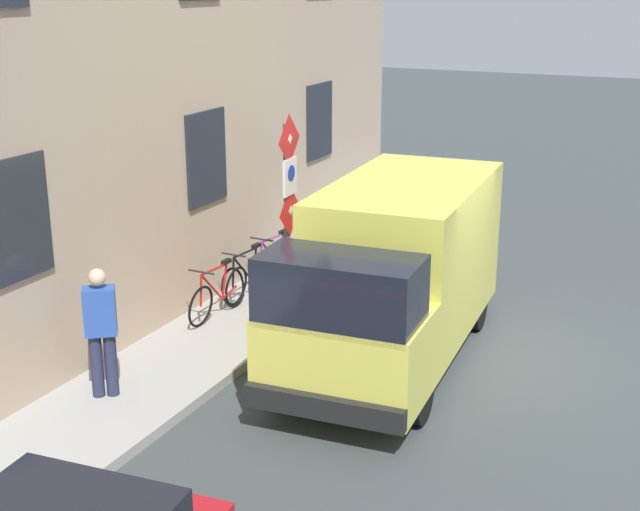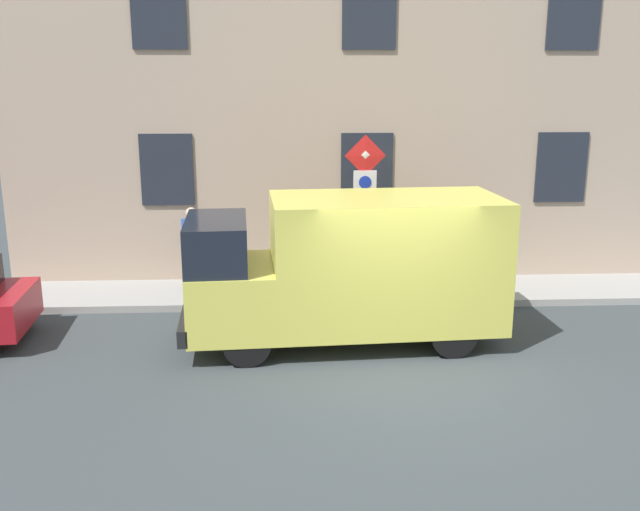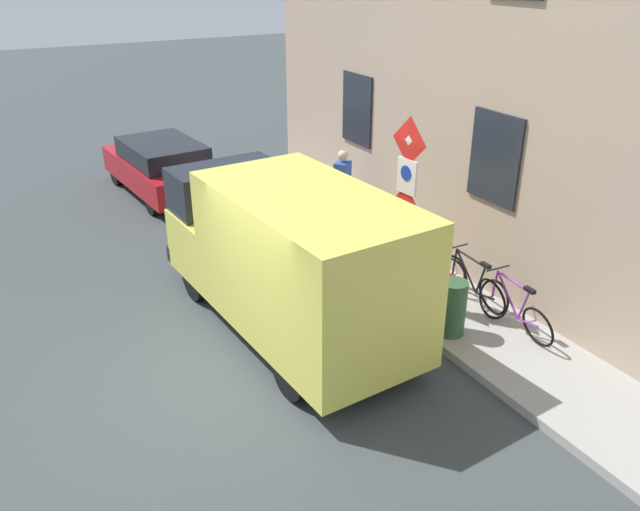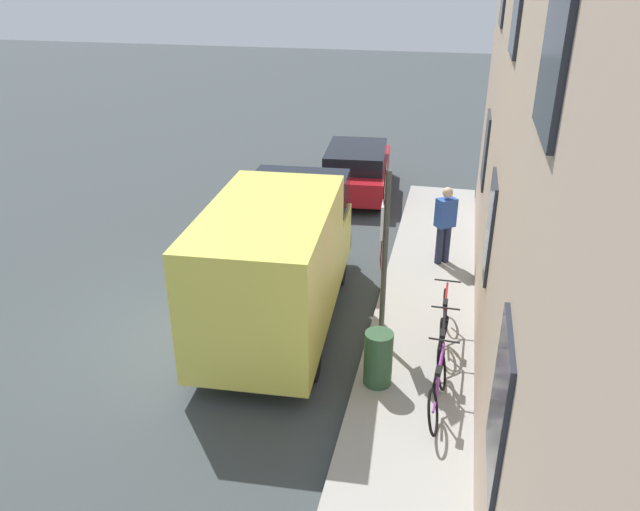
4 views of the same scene
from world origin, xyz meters
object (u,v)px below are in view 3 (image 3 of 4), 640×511
at_px(sign_post_stacked, 407,193).
at_px(parked_hatchback, 162,166).
at_px(pedestrian, 342,186).
at_px(litter_bin, 452,308).
at_px(delivery_van, 288,254).
at_px(bicycle_red, 436,262).
at_px(bicycle_purple, 514,309).
at_px(bicycle_black, 472,284).

distance_m(sign_post_stacked, parked_hatchback, 8.17).
xyz_separation_m(pedestrian, litter_bin, (-0.77, -4.57, -0.48)).
height_order(delivery_van, litter_bin, delivery_van).
bearing_deg(delivery_van, bicycle_red, -94.51).
xyz_separation_m(parked_hatchback, bicycle_purple, (2.82, -9.39, -0.22)).
height_order(sign_post_stacked, delivery_van, sign_post_stacked).
distance_m(parked_hatchback, bicycle_black, 8.89).
distance_m(delivery_van, litter_bin, 2.69).
relative_size(bicycle_purple, bicycle_black, 1.00).
bearing_deg(sign_post_stacked, parked_hatchback, 102.55).
bearing_deg(litter_bin, bicycle_purple, -23.58).
distance_m(delivery_van, bicycle_red, 3.08).
height_order(sign_post_stacked, parked_hatchback, sign_post_stacked).
bearing_deg(parked_hatchback, delivery_van, 174.19).
xyz_separation_m(delivery_van, bicycle_black, (2.97, -1.02, -0.82)).
bearing_deg(bicycle_red, bicycle_purple, -179.42).
distance_m(bicycle_black, litter_bin, 1.09).
bearing_deg(bicycle_black, delivery_van, 72.10).
height_order(sign_post_stacked, bicycle_purple, sign_post_stacked).
relative_size(bicycle_black, litter_bin, 1.90).
bearing_deg(bicycle_black, bicycle_red, 0.98).
relative_size(sign_post_stacked, parked_hatchback, 0.75).
bearing_deg(pedestrian, delivery_van, -79.82).
relative_size(parked_hatchback, pedestrian, 2.40).
bearing_deg(litter_bin, parked_hatchback, 101.91).
bearing_deg(pedestrian, sign_post_stacked, -51.51).
bearing_deg(sign_post_stacked, bicycle_black, -27.98).
relative_size(sign_post_stacked, pedestrian, 1.81).
bearing_deg(bicycle_black, bicycle_purple, -179.00).
distance_m(parked_hatchback, pedestrian, 5.16).
relative_size(sign_post_stacked, bicycle_red, 1.82).
bearing_deg(pedestrian, parked_hatchback, 174.51).
relative_size(parked_hatchback, bicycle_purple, 2.40).
distance_m(parked_hatchback, bicycle_purple, 9.81).
height_order(parked_hatchback, bicycle_black, parked_hatchback).
relative_size(bicycle_red, pedestrian, 0.99).
relative_size(delivery_van, bicycle_red, 3.18).
distance_m(bicycle_black, bicycle_red, 0.97).
bearing_deg(parked_hatchback, pedestrian, -153.53).
bearing_deg(bicycle_black, pedestrian, 3.27).
bearing_deg(bicycle_red, parked_hatchback, 21.32).
distance_m(pedestrian, litter_bin, 4.66).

